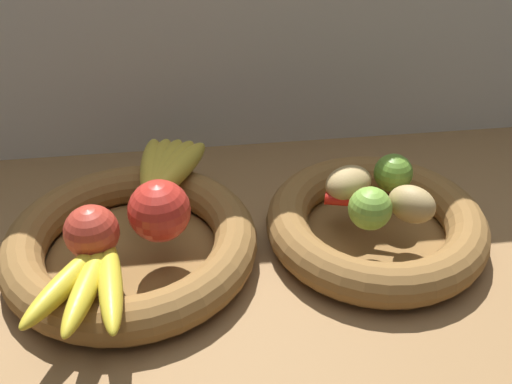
# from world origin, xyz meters

# --- Properties ---
(ground_plane) EXTENTS (1.40, 0.90, 0.03)m
(ground_plane) POSITION_xyz_m (0.00, 0.00, -0.01)
(ground_plane) COLOR olive
(fruit_bowl_left) EXTENTS (0.34, 0.34, 0.06)m
(fruit_bowl_left) POSITION_xyz_m (-0.18, -0.01, 0.03)
(fruit_bowl_left) COLOR brown
(fruit_bowl_left) RESTS_ON ground_plane
(fruit_bowl_right) EXTENTS (0.31, 0.31, 0.06)m
(fruit_bowl_right) POSITION_xyz_m (0.16, -0.01, 0.03)
(fruit_bowl_right) COLOR brown
(fruit_bowl_right) RESTS_ON ground_plane
(apple_red_front) EXTENTS (0.07, 0.07, 0.07)m
(apple_red_front) POSITION_xyz_m (-0.22, -0.06, 0.09)
(apple_red_front) COLOR #B73828
(apple_red_front) RESTS_ON fruit_bowl_left
(apple_red_right) EXTENTS (0.08, 0.08, 0.08)m
(apple_red_right) POSITION_xyz_m (-0.13, -0.03, 0.10)
(apple_red_right) COLOR red
(apple_red_right) RESTS_ON fruit_bowl_left
(banana_bunch_front) EXTENTS (0.12, 0.17, 0.03)m
(banana_bunch_front) POSITION_xyz_m (-0.22, -0.12, 0.07)
(banana_bunch_front) COLOR gold
(banana_bunch_front) RESTS_ON fruit_bowl_left
(banana_bunch_back) EXTENTS (0.11, 0.17, 0.03)m
(banana_bunch_back) POSITION_xyz_m (-0.13, 0.10, 0.08)
(banana_bunch_back) COLOR gold
(banana_bunch_back) RESTS_ON fruit_bowl_left
(potato_small) EXTENTS (0.08, 0.08, 0.05)m
(potato_small) POSITION_xyz_m (0.20, -0.04, 0.08)
(potato_small) COLOR tan
(potato_small) RESTS_ON fruit_bowl_right
(potato_oblong) EXTENTS (0.09, 0.08, 0.05)m
(potato_oblong) POSITION_xyz_m (0.13, 0.02, 0.08)
(potato_oblong) COLOR tan
(potato_oblong) RESTS_ON fruit_bowl_right
(lime_near) EXTENTS (0.06, 0.06, 0.06)m
(lime_near) POSITION_xyz_m (0.14, -0.05, 0.09)
(lime_near) COLOR #7AAD3D
(lime_near) RESTS_ON fruit_bowl_right
(lime_far) EXTENTS (0.06, 0.06, 0.06)m
(lime_far) POSITION_xyz_m (0.19, 0.03, 0.09)
(lime_far) COLOR olive
(lime_far) RESTS_ON fruit_bowl_right
(chili_pepper) EXTENTS (0.15, 0.07, 0.02)m
(chili_pepper) POSITION_xyz_m (0.16, -0.02, 0.07)
(chili_pepper) COLOR red
(chili_pepper) RESTS_ON fruit_bowl_right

